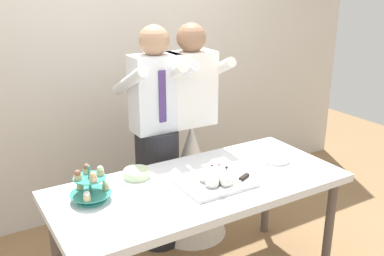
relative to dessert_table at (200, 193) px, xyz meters
name	(u,v)px	position (x,y,z in m)	size (l,w,h in m)	color
rear_wall	(111,43)	(0.00, 1.38, 0.75)	(5.20, 0.10, 2.90)	beige
dessert_table	(200,193)	(0.00, 0.00, 0.00)	(1.80, 0.80, 0.78)	silver
cupcake_stand	(90,187)	(-0.64, 0.12, 0.16)	(0.23, 0.23, 0.21)	teal
main_cake_tray	(217,179)	(0.07, -0.08, 0.11)	(0.42, 0.33, 0.12)	silver
plate_stack	(276,157)	(0.62, 0.02, 0.10)	(0.18, 0.19, 0.05)	white
round_cake	(137,175)	(-0.31, 0.24, 0.10)	(0.24, 0.24, 0.06)	white
person_groom	(157,152)	(0.02, 0.63, 0.05)	(0.46, 0.49, 1.66)	#232328
person_bride	(191,165)	(0.31, 0.62, -0.12)	(0.56, 0.56, 1.66)	white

